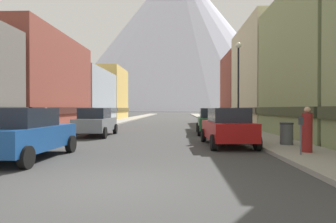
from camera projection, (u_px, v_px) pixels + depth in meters
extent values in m
plane|color=#383838|center=(113.00, 186.00, 6.80)|extent=(400.00, 400.00, 0.00)
cube|color=gray|center=(123.00, 120.00, 41.99)|extent=(2.50, 100.00, 0.15)
cube|color=gray|center=(213.00, 121.00, 41.55)|extent=(2.50, 100.00, 0.15)
cube|color=brown|center=(21.00, 83.00, 24.44)|extent=(7.86, 12.57, 7.67)
cube|color=#3B1B16|center=(21.00, 110.00, 24.46)|extent=(8.16, 12.57, 0.50)
cube|color=#99A5B2|center=(79.00, 96.00, 37.28)|extent=(6.81, 12.16, 6.53)
cube|color=#444A50|center=(79.00, 110.00, 37.30)|extent=(7.11, 12.16, 0.50)
cube|color=#D8B259|center=(104.00, 94.00, 48.50)|extent=(6.34, 9.71, 8.29)
cube|color=brown|center=(104.00, 109.00, 48.52)|extent=(6.64, 9.71, 0.50)
cube|color=#8C9966|center=(333.00, 66.00, 17.53)|extent=(6.12, 9.51, 8.56)
cube|color=#3F442D|center=(333.00, 111.00, 17.56)|extent=(6.42, 9.51, 0.50)
cube|color=beige|center=(285.00, 76.00, 28.18)|extent=(8.04, 11.14, 9.58)
cube|color=#595444|center=(285.00, 110.00, 28.21)|extent=(8.34, 11.14, 0.50)
cube|color=brown|center=(254.00, 89.00, 38.54)|extent=(7.53, 8.88, 8.67)
cube|color=#3B1B16|center=(254.00, 110.00, 38.57)|extent=(7.83, 8.88, 0.50)
cube|color=#19478C|center=(26.00, 138.00, 10.38)|extent=(1.99, 4.46, 0.80)
cube|color=#1E232D|center=(22.00, 117.00, 10.13)|extent=(1.67, 2.25, 0.64)
cylinder|color=black|center=(27.00, 144.00, 12.10)|extent=(0.24, 0.69, 0.68)
cylinder|color=black|center=(71.00, 144.00, 11.97)|extent=(0.24, 0.69, 0.68)
cylinder|color=black|center=(26.00, 157.00, 8.68)|extent=(0.24, 0.69, 0.68)
cube|color=slate|center=(96.00, 124.00, 19.12)|extent=(1.92, 4.43, 0.80)
cube|color=#1E232D|center=(95.00, 113.00, 18.87)|extent=(1.64, 2.23, 0.64)
cylinder|color=black|center=(89.00, 129.00, 20.79)|extent=(0.23, 0.68, 0.68)
cylinder|color=black|center=(115.00, 129.00, 20.76)|extent=(0.23, 0.68, 0.68)
cylinder|color=black|center=(73.00, 133.00, 17.49)|extent=(0.23, 0.68, 0.68)
cylinder|color=black|center=(104.00, 133.00, 17.46)|extent=(0.23, 0.68, 0.68)
cube|color=#9E1111|center=(227.00, 130.00, 14.11)|extent=(2.03, 4.48, 0.80)
cube|color=#1E232D|center=(228.00, 115.00, 13.85)|extent=(1.69, 2.27, 0.64)
cylinder|color=black|center=(203.00, 135.00, 15.75)|extent=(0.25, 0.69, 0.68)
cylinder|color=black|center=(238.00, 135.00, 15.77)|extent=(0.25, 0.69, 0.68)
cylinder|color=black|center=(213.00, 143.00, 12.45)|extent=(0.25, 0.69, 0.68)
cylinder|color=black|center=(257.00, 143.00, 12.47)|extent=(0.25, 0.69, 0.68)
cube|color=#265933|center=(212.00, 123.00, 20.66)|extent=(2.01, 4.47, 0.80)
cube|color=#1E232D|center=(212.00, 113.00, 20.40)|extent=(1.68, 2.26, 0.64)
cylinder|color=black|center=(198.00, 127.00, 22.38)|extent=(0.25, 0.69, 0.68)
cylinder|color=black|center=(223.00, 128.00, 22.24)|extent=(0.25, 0.69, 0.68)
cylinder|color=black|center=(199.00, 131.00, 19.09)|extent=(0.25, 0.69, 0.68)
cylinder|color=black|center=(228.00, 131.00, 18.95)|extent=(0.25, 0.69, 0.68)
cylinder|color=#595960|center=(301.00, 140.00, 10.38)|extent=(0.06, 0.06, 1.05)
cube|color=#33383F|center=(301.00, 121.00, 10.37)|extent=(0.14, 0.10, 0.28)
cylinder|color=#4C5156|center=(287.00, 134.00, 13.40)|extent=(0.56, 0.56, 0.90)
cylinder|color=#2D2D33|center=(287.00, 123.00, 13.40)|extent=(0.59, 0.59, 0.08)
cylinder|color=#4C4C51|center=(27.00, 133.00, 16.74)|extent=(0.37, 0.37, 0.42)
sphere|color=#306A32|center=(27.00, 126.00, 16.73)|extent=(0.58, 0.58, 0.58)
cylinder|color=brown|center=(46.00, 124.00, 17.44)|extent=(0.36, 0.36, 1.44)
sphere|color=tan|center=(46.00, 110.00, 17.43)|extent=(0.23, 0.23, 0.23)
cylinder|color=maroon|center=(307.00, 132.00, 11.02)|extent=(0.36, 0.36, 1.45)
sphere|color=tan|center=(307.00, 110.00, 11.01)|extent=(0.23, 0.23, 0.23)
cylinder|color=black|center=(238.00, 91.00, 19.23)|extent=(0.12, 0.12, 5.50)
sphere|color=white|center=(238.00, 45.00, 19.20)|extent=(0.36, 0.36, 0.36)
cone|color=silver|center=(178.00, 36.00, 265.90)|extent=(201.28, 201.28, 132.93)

